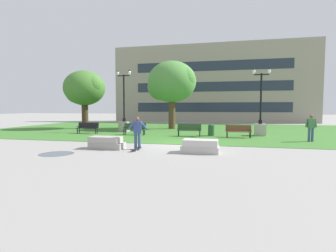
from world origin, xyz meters
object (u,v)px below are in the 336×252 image
object	(u,v)px
skateboard	(136,149)
person_bystander_near_lawn	(311,126)
park_bench_far_left	(189,129)
trash_bin	(211,129)
lamp_post_left	(260,122)
concrete_block_center	(106,143)
lamp_post_center	(124,119)
park_bench_far_right	(135,128)
concrete_block_left	(200,146)
person_skateboarder	(137,131)
park_bench_near_left	(238,130)
park_bench_near_right	(88,127)

from	to	relation	value
skateboard	person_bystander_near_lawn	distance (m)	11.27
park_bench_far_left	trash_bin	distance (m)	1.73
skateboard	park_bench_far_left	distance (m)	7.34
skateboard	lamp_post_left	bearing A→B (deg)	51.28
concrete_block_center	lamp_post_center	size ratio (longest dim) A/B	0.33
concrete_block_center	park_bench_far_right	distance (m)	6.88
trash_bin	person_bystander_near_lawn	size ratio (longest dim) A/B	0.56
concrete_block_center	park_bench_far_left	distance (m)	7.66
concrete_block_left	person_skateboarder	size ratio (longest dim) A/B	1.05
concrete_block_center	lamp_post_center	xyz separation A→B (m)	(-2.73, 9.11, 0.81)
concrete_block_center	lamp_post_center	bearing A→B (deg)	106.69
park_bench_far_left	person_bystander_near_lawn	distance (m)	8.14
person_skateboarder	park_bench_near_left	distance (m)	8.40
person_skateboarder	park_bench_near_left	world-z (taller)	person_skateboarder
park_bench_near_right	trash_bin	distance (m)	10.15
person_bystander_near_lawn	park_bench_near_right	bearing A→B (deg)	174.76
concrete_block_center	park_bench_near_right	distance (m)	8.59
park_bench_near_left	park_bench_near_right	xyz separation A→B (m)	(-12.12, 0.31, 0.00)
park_bench_near_right	trash_bin	size ratio (longest dim) A/B	1.90
person_skateboarder	lamp_post_left	xyz separation A→B (m)	(7.04, 8.22, 0.09)
trash_bin	person_bystander_near_lawn	xyz separation A→B (m)	(6.39, -2.07, 0.48)
skateboard	park_bench_far_right	distance (m)	7.61
park_bench_far_right	person_bystander_near_lawn	xyz separation A→B (m)	(12.36, -1.40, 0.44)
skateboard	lamp_post_center	distance (m)	10.47
person_skateboarder	lamp_post_center	size ratio (longest dim) A/B	0.31
person_skateboarder	skateboard	world-z (taller)	person_skateboarder
lamp_post_left	lamp_post_center	size ratio (longest dim) A/B	0.94
concrete_block_center	lamp_post_left	bearing A→B (deg)	43.90
person_skateboarder	trash_bin	world-z (taller)	person_skateboarder
park_bench_far_right	park_bench_near_left	bearing A→B (deg)	-1.39
person_skateboarder	park_bench_near_right	world-z (taller)	person_skateboarder
person_skateboarder	lamp_post_left	bearing A→B (deg)	49.45
park_bench_near_right	park_bench_far_right	size ratio (longest dim) A/B	1.01
concrete_block_left	trash_bin	bearing A→B (deg)	89.62
concrete_block_center	skateboard	bearing A→B (deg)	-9.37
park_bench_near_left	lamp_post_left	xyz separation A→B (m)	(1.68, 1.77, 0.52)
park_bench_near_left	person_bystander_near_lawn	bearing A→B (deg)	-15.35
concrete_block_left	park_bench_near_left	xyz separation A→B (m)	(2.04, 6.79, 0.23)
lamp_post_left	person_skateboarder	bearing A→B (deg)	-130.55
park_bench_far_left	lamp_post_left	world-z (taller)	lamp_post_left
park_bench_far_right	lamp_post_left	distance (m)	9.78
lamp_post_center	trash_bin	size ratio (longest dim) A/B	5.68
skateboard	lamp_post_center	xyz separation A→B (m)	(-4.49, 9.40, 1.03)
skateboard	concrete_block_left	bearing A→B (deg)	2.06
skateboard	lamp_post_center	bearing A→B (deg)	115.54
park_bench_far_left	person_bystander_near_lawn	xyz separation A→B (m)	(8.00, -1.43, 0.44)
park_bench_far_right	concrete_block_center	bearing A→B (deg)	-82.33
lamp_post_left	lamp_post_center	xyz separation A→B (m)	(-11.45, 0.71, 0.05)
skateboard	lamp_post_left	xyz separation A→B (m)	(6.96, 8.68, 0.98)
skateboard	lamp_post_left	distance (m)	11.17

